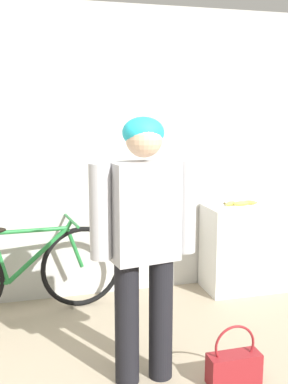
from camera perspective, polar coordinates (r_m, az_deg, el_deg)
The scene contains 6 objects.
wall_back at distance 4.05m, azimuth -6.61°, elevation 4.67°, with size 8.00×0.07×2.60m.
side_shelf at distance 4.42m, azimuth 12.75°, elevation -6.86°, with size 0.78×0.42×0.82m.
person at distance 2.72m, azimuth -0.01°, elevation -5.05°, with size 0.66×0.29×1.66m.
bicycle at distance 3.90m, azimuth -15.17°, elevation -9.75°, with size 1.71×0.46×0.79m.
banana at distance 4.31m, azimuth 12.09°, elevation -1.40°, with size 0.34×0.09×0.04m.
handbag at distance 3.07m, azimuth 11.36°, elevation -20.82°, with size 0.34×0.13×0.39m.
Camera 1 is at (-0.58, -1.44, 1.70)m, focal length 42.00 mm.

